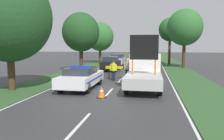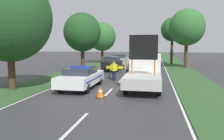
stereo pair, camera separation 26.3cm
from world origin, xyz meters
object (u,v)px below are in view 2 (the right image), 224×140
object	(u,v)px
work_truck	(145,71)
queued_car_sedan_black	(112,63)
pedestrian_civilian	(128,67)
police_car	(81,77)
police_officer	(114,69)
roadside_tree_mid_left	(172,30)
roadside_tree_far_left	(9,17)
traffic_cone_near_police	(58,86)
roadside_tree_near_right	(187,27)
road_barrier	(124,68)
roadside_tree_mid_right	(102,37)
traffic_cone_centre_front	(100,92)
roadside_tree_near_left	(82,32)
queued_car_sedan_silver	(120,60)

from	to	relation	value
work_truck	queued_car_sedan_black	distance (m)	9.99
pedestrian_civilian	queued_car_sedan_black	bearing A→B (deg)	118.99
work_truck	police_car	bearing A→B (deg)	15.33
police_officer	roadside_tree_mid_left	world-z (taller)	roadside_tree_mid_left
police_car	roadside_tree_far_left	world-z (taller)	roadside_tree_far_left
traffic_cone_near_police	roadside_tree_near_right	xyz separation A→B (m)	(9.69, 15.82, 4.73)
road_barrier	queued_car_sedan_black	bearing A→B (deg)	114.81
queued_car_sedan_black	roadside_tree_mid_right	world-z (taller)	roadside_tree_mid_right
roadside_tree_mid_left	roadside_tree_far_left	xyz separation A→B (m)	(-11.19, -21.43, -0.60)
roadside_tree_mid_left	roadside_tree_mid_right	size ratio (longest dim) A/B	1.06
traffic_cone_centre_front	queued_car_sedan_black	xyz separation A→B (m)	(-1.86, 12.74, 0.50)
road_barrier	roadside_tree_near_left	bearing A→B (deg)	144.54
road_barrier	roadside_tree_near_right	xyz separation A→B (m)	(6.30, 10.40, 4.12)
roadside_tree_near_right	roadside_tree_far_left	size ratio (longest dim) A/B	1.01
work_truck	queued_car_sedan_black	xyz separation A→B (m)	(-4.03, 9.13, -0.29)
traffic_cone_centre_front	queued_car_sedan_silver	size ratio (longest dim) A/B	0.15
police_car	roadside_tree_near_right	bearing A→B (deg)	57.02
police_officer	roadside_tree_mid_left	bearing A→B (deg)	-115.53
road_barrier	traffic_cone_centre_front	size ratio (longest dim) A/B	4.63
pedestrian_civilian	roadside_tree_mid_left	xyz separation A→B (m)	(4.51, 16.03, 4.06)
work_truck	roadside_tree_mid_left	bearing A→B (deg)	-101.68
work_truck	roadside_tree_far_left	size ratio (longest dim) A/B	0.82
roadside_tree_near_left	roadside_tree_far_left	size ratio (longest dim) A/B	0.87
queued_car_sedan_silver	roadside_tree_mid_left	world-z (taller)	roadside_tree_mid_left
road_barrier	roadside_tree_mid_right	world-z (taller)	roadside_tree_mid_right
work_truck	police_officer	distance (m)	3.37
road_barrier	traffic_cone_centre_front	world-z (taller)	road_barrier
police_car	roadside_tree_near_left	world-z (taller)	roadside_tree_near_left
traffic_cone_near_police	queued_car_sedan_silver	size ratio (longest dim) A/B	0.14
police_officer	traffic_cone_centre_front	world-z (taller)	police_officer
traffic_cone_centre_front	pedestrian_civilian	bearing A→B (deg)	83.38
queued_car_sedan_silver	pedestrian_civilian	bearing A→B (deg)	102.47
police_car	roadside_tree_near_right	size ratio (longest dim) A/B	0.66
roadside_tree_far_left	pedestrian_civilian	bearing A→B (deg)	38.90
roadside_tree_mid_left	traffic_cone_centre_front	bearing A→B (deg)	-103.20
work_truck	roadside_tree_far_left	world-z (taller)	roadside_tree_far_left
police_car	police_officer	bearing A→B (deg)	63.23
traffic_cone_centre_front	roadside_tree_near_left	bearing A→B (deg)	113.30
roadside_tree_mid_right	work_truck	bearing A→B (deg)	-68.30
work_truck	roadside_tree_mid_left	xyz separation A→B (m)	(3.06, 18.70, 4.00)
roadside_tree_near_left	traffic_cone_near_police	bearing A→B (deg)	-80.16
queued_car_sedan_black	roadside_tree_near_left	xyz separation A→B (m)	(-2.93, -1.60, 3.38)
police_car	traffic_cone_near_police	distance (m)	1.60
pedestrian_civilian	traffic_cone_centre_front	xyz separation A→B (m)	(-0.73, -6.28, -0.72)
police_car	traffic_cone_centre_front	world-z (taller)	police_car
pedestrian_civilian	road_barrier	bearing A→B (deg)	136.47
work_truck	pedestrian_civilian	distance (m)	3.04
pedestrian_civilian	queued_car_sedan_silver	distance (m)	12.26
road_barrier	roadside_tree_near_left	world-z (taller)	roadside_tree_near_left
pedestrian_civilian	queued_car_sedan_black	world-z (taller)	pedestrian_civilian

